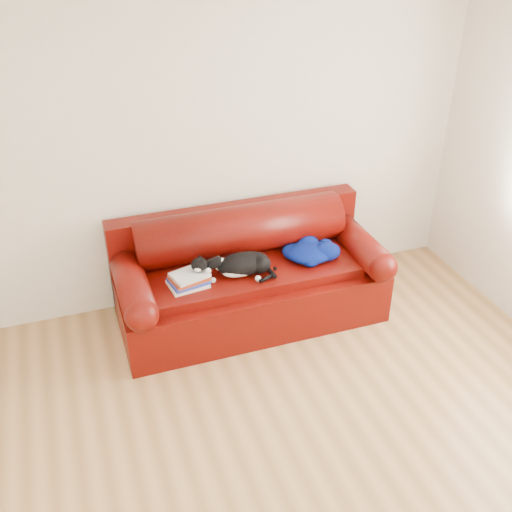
% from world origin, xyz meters
% --- Properties ---
extents(ground, '(4.50, 4.50, 0.00)m').
position_xyz_m(ground, '(0.00, 0.00, 0.00)').
color(ground, olive).
rests_on(ground, ground).
extents(room_shell, '(4.52, 4.02, 2.61)m').
position_xyz_m(room_shell, '(0.12, 0.02, 1.67)').
color(room_shell, beige).
rests_on(room_shell, ground).
extents(sofa_base, '(2.10, 0.90, 0.50)m').
position_xyz_m(sofa_base, '(0.22, 1.49, 0.24)').
color(sofa_base, '#380202').
rests_on(sofa_base, ground).
extents(sofa_back, '(2.10, 1.01, 0.88)m').
position_xyz_m(sofa_back, '(0.22, 1.74, 0.54)').
color(sofa_back, '#380202').
rests_on(sofa_back, ground).
extents(book_stack, '(0.30, 0.26, 0.10)m').
position_xyz_m(book_stack, '(-0.30, 1.37, 0.55)').
color(book_stack, beige).
rests_on(book_stack, sofa_base).
extents(cat, '(0.56, 0.36, 0.21)m').
position_xyz_m(cat, '(0.12, 1.39, 0.58)').
color(cat, black).
rests_on(cat, sofa_base).
extents(blanket, '(0.44, 0.36, 0.14)m').
position_xyz_m(blanket, '(0.71, 1.44, 0.56)').
color(blanket, '#021046').
rests_on(blanket, sofa_base).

